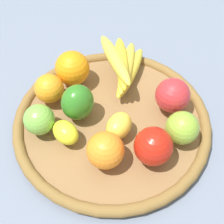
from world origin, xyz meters
name	(u,v)px	position (x,y,z in m)	size (l,w,h in m)	color
ground_plane	(112,126)	(0.00, 0.00, 0.00)	(2.40, 2.40, 0.00)	slate
basket	(112,122)	(0.00, 0.00, 0.02)	(0.45, 0.45, 0.03)	olive
apple_2	(182,128)	(0.04, 0.15, 0.07)	(0.07, 0.07, 0.07)	#86AE34
banana_bunch	(123,65)	(-0.13, 0.01, 0.07)	(0.18, 0.13, 0.07)	yellow
lemon_1	(66,132)	(0.07, -0.09, 0.06)	(0.06, 0.05, 0.05)	yellow
apple_3	(153,146)	(0.09, 0.09, 0.07)	(0.08, 0.08, 0.08)	red
apple_0	(173,95)	(-0.05, 0.13, 0.07)	(0.08, 0.08, 0.08)	red
orange_0	(104,150)	(0.11, 0.00, 0.07)	(0.08, 0.08, 0.08)	orange
orange_2	(49,89)	(-0.04, -0.15, 0.07)	(0.07, 0.07, 0.07)	orange
apple_1	(39,120)	(0.05, -0.15, 0.07)	(0.07, 0.07, 0.07)	#75B442
bell_pepper	(77,103)	(0.00, -0.08, 0.08)	(0.07, 0.07, 0.09)	#2F7520
lemon_0	(119,126)	(0.04, 0.02, 0.06)	(0.07, 0.05, 0.05)	yellow
orange_1	(72,68)	(-0.10, -0.11, 0.07)	(0.08, 0.08, 0.08)	orange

